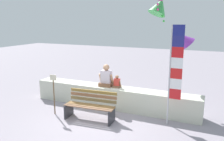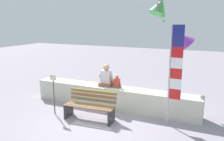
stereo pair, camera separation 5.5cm
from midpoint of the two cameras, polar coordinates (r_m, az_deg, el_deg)
ground_plane at (r=7.28m, az=-4.18°, el=-12.59°), size 40.00×40.00×0.00m
seawall_ledge at (r=8.29m, az=0.37°, el=-6.63°), size 6.10×0.63×0.75m
park_bench at (r=7.35m, az=-5.20°, el=-8.84°), size 1.64×0.73×0.88m
person_adult at (r=8.22m, az=-1.23°, el=-1.79°), size 0.52×0.38×0.80m
person_child at (r=8.09m, az=1.43°, el=-3.04°), size 0.29×0.21×0.44m
flag_banner at (r=6.77m, az=15.30°, el=0.47°), size 0.38×0.05×2.95m
kite_green at (r=9.12m, az=11.98°, el=15.30°), size 1.09×1.11×0.99m
kite_purple at (r=8.19m, az=17.22°, el=7.46°), size 0.99×0.89×0.98m
sign_post at (r=7.80m, az=-14.07°, el=-4.97°), size 0.24×0.04×1.35m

